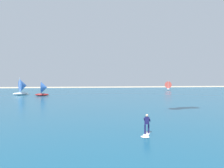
# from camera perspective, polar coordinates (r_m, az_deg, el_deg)

# --- Properties ---
(ocean) EXTENTS (160.00, 90.00, 0.10)m
(ocean) POSITION_cam_1_polar(r_m,az_deg,el_deg) (52.45, -5.66, -3.45)
(ocean) COLOR navy
(ocean) RESTS_ON ground
(kitesurfer) EXTENTS (1.33, 2.01, 1.67)m
(kitesurfer) POSITION_cam_1_polar(r_m,az_deg,el_deg) (17.62, 9.46, -11.70)
(kitesurfer) COLOR white
(kitesurfer) RESTS_ON ocean
(sailboat_heeled_over) EXTENTS (4.32, 3.89, 4.80)m
(sailboat_heeled_over) POSITION_cam_1_polar(r_m,az_deg,el_deg) (60.95, -23.29, -0.74)
(sailboat_heeled_over) COLOR silver
(sailboat_heeled_over) RESTS_ON ocean
(sailboat_far_right) EXTENTS (3.51, 3.00, 4.05)m
(sailboat_far_right) POSITION_cam_1_polar(r_m,az_deg,el_deg) (56.30, -18.23, -1.23)
(sailboat_far_right) COLOR maroon
(sailboat_far_right) RESTS_ON ocean
(sailboat_mid_right) EXTENTS (2.90, 3.26, 3.67)m
(sailboat_mid_right) POSITION_cam_1_polar(r_m,az_deg,el_deg) (82.49, 15.17, -0.41)
(sailboat_mid_right) COLOR white
(sailboat_mid_right) RESTS_ON ocean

